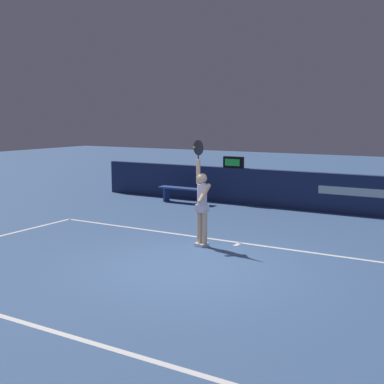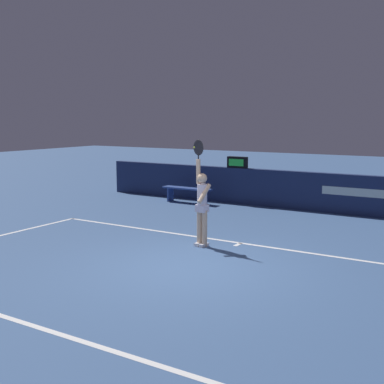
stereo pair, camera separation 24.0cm
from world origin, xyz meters
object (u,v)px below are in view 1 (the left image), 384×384
Objects in this scene: speed_display at (234,162)px; tennis_player at (202,203)px; courtside_bench_near at (183,191)px; tennis_ball at (195,147)px.

tennis_player is (1.81, -5.37, -0.40)m from speed_display.
tennis_player is at bearing -54.51° from courtside_bench_near.
tennis_ball is at bearing -73.22° from speed_display.
tennis_ball is at bearing -55.97° from courtside_bench_near.
tennis_player is 36.16× the size of tennis_ball.
tennis_ball reaches higher than courtside_bench_near.
speed_display reaches higher than courtside_bench_near.
speed_display is 10.44× the size of tennis_ball.
courtside_bench_near is (-3.27, 4.59, -0.57)m from tennis_player.
tennis_ball is (1.60, -5.32, 0.81)m from speed_display.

